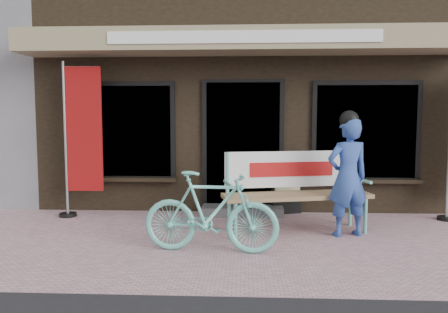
# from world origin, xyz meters

# --- Properties ---
(ground) EXTENTS (70.00, 70.00, 0.00)m
(ground) POSITION_xyz_m (0.00, 0.00, 0.00)
(ground) COLOR #C5969F
(ground) RESTS_ON ground
(storefront) EXTENTS (7.00, 6.77, 6.00)m
(storefront) POSITION_xyz_m (0.00, 4.96, 2.99)
(storefront) COLOR black
(storefront) RESTS_ON ground
(bench) EXTENTS (2.10, 0.96, 1.10)m
(bench) POSITION_xyz_m (0.73, 0.84, 0.65)
(bench) COLOR #64C3B3
(bench) RESTS_ON ground
(person) EXTENTS (0.66, 0.52, 1.67)m
(person) POSITION_xyz_m (1.40, 0.59, 0.82)
(person) COLOR #2D4C9D
(person) RESTS_ON ground
(bicycle) EXTENTS (1.64, 0.60, 0.96)m
(bicycle) POSITION_xyz_m (-0.36, -0.22, 0.48)
(bicycle) COLOR #64C3B3
(bicycle) RESTS_ON ground
(nobori_red) EXTENTS (0.72, 0.28, 2.45)m
(nobori_red) POSITION_xyz_m (-2.55, 1.53, 1.27)
(nobori_red) COLOR gray
(nobori_red) RESTS_ON ground
(menu_stand) EXTENTS (0.51, 0.24, 1.02)m
(menu_stand) POSITION_xyz_m (0.72, 1.89, 0.52)
(menu_stand) COLOR black
(menu_stand) RESTS_ON ground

